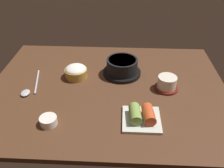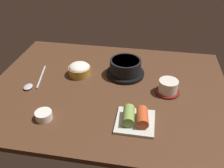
# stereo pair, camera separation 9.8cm
# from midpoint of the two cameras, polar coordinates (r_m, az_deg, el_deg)

# --- Properties ---
(dining_table) EXTENTS (1.00, 0.76, 0.02)m
(dining_table) POSITION_cam_midpoint_polar(r_m,az_deg,el_deg) (1.02, 1.83, -1.21)
(dining_table) COLOR #4C2D1C
(dining_table) RESTS_ON ground
(stone_pot) EXTENTS (0.17, 0.17, 0.08)m
(stone_pot) POSITION_cam_midpoint_polar(r_m,az_deg,el_deg) (1.08, 5.80, 3.80)
(stone_pot) COLOR black
(stone_pot) RESTS_ON dining_table
(rice_bowl) EXTENTS (0.10, 0.10, 0.06)m
(rice_bowl) POSITION_cam_midpoint_polar(r_m,az_deg,el_deg) (1.08, -5.21, 3.42)
(rice_bowl) COLOR #B78C38
(rice_bowl) RESTS_ON dining_table
(tea_cup_with_saucer) EXTENTS (0.10, 0.10, 0.06)m
(tea_cup_with_saucer) POSITION_cam_midpoint_polar(r_m,az_deg,el_deg) (1.00, 15.94, -0.89)
(tea_cup_with_saucer) COLOR maroon
(tea_cup_with_saucer) RESTS_ON dining_table
(kimchi_plate) EXTENTS (0.13, 0.13, 0.05)m
(kimchi_plate) POSITION_cam_midpoint_polar(r_m,az_deg,el_deg) (0.84, 8.94, -8.24)
(kimchi_plate) COLOR silver
(kimchi_plate) RESTS_ON dining_table
(side_bowl_near) EXTENTS (0.06, 0.06, 0.03)m
(side_bowl_near) POSITION_cam_midpoint_polar(r_m,az_deg,el_deg) (0.87, -12.86, -7.34)
(side_bowl_near) COLOR white
(side_bowl_near) RESTS_ON dining_table
(spoon) EXTENTS (0.06, 0.20, 0.01)m
(spoon) POSITION_cam_midpoint_polar(r_m,az_deg,el_deg) (1.06, -15.85, 0.14)
(spoon) COLOR #B7B7BC
(spoon) RESTS_ON dining_table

